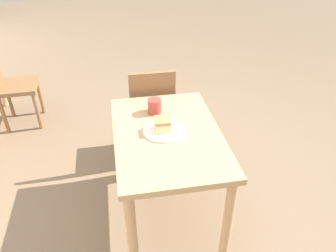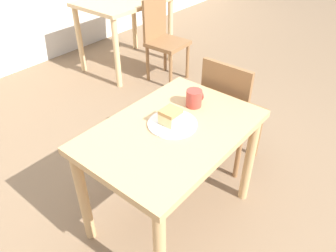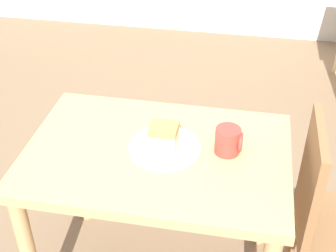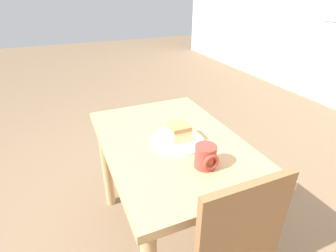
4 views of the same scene
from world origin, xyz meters
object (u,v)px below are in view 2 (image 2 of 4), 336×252
(chair_far_corner, at_px, (163,38))
(cake_slice, at_px, (171,116))
(plate, at_px, (172,124))
(chair_near_window, at_px, (230,111))
(coffee_mug, at_px, (194,98))
(dining_table_near, at_px, (172,145))
(dining_table_far, at_px, (125,11))

(chair_far_corner, bearing_deg, cake_slice, -140.86)
(plate, relative_size, cake_slice, 2.63)
(chair_near_window, relative_size, coffee_mug, 8.49)
(dining_table_near, xyz_separation_m, cake_slice, (0.02, 0.03, 0.17))
(chair_near_window, relative_size, cake_slice, 8.48)
(chair_far_corner, bearing_deg, coffee_mug, -136.03)
(chair_near_window, distance_m, plate, 0.69)
(chair_near_window, bearing_deg, dining_table_near, 91.24)
(coffee_mug, bearing_deg, plate, -174.02)
(coffee_mug, bearing_deg, dining_table_near, -170.60)
(dining_table_far, height_order, chair_near_window, chair_near_window)
(plate, bearing_deg, dining_table_far, 52.24)
(dining_table_near, height_order, plate, plate)
(dining_table_far, distance_m, chair_near_window, 1.97)
(dining_table_far, relative_size, chair_near_window, 1.13)
(dining_table_far, relative_size, chair_far_corner, 1.13)
(dining_table_far, xyz_separation_m, plate, (-1.40, -1.81, 0.06))
(dining_table_far, bearing_deg, coffee_mug, -123.22)
(chair_far_corner, bearing_deg, plate, -140.56)
(dining_table_near, xyz_separation_m, chair_near_window, (0.67, 0.01, -0.12))
(dining_table_far, distance_m, plate, 2.29)
(chair_near_window, distance_m, coffee_mug, 0.51)
(dining_table_near, relative_size, plate, 3.64)
(chair_near_window, height_order, coffee_mug, chair_near_window)
(chair_far_corner, bearing_deg, dining_table_far, 90.25)
(plate, height_order, coffee_mug, coffee_mug)
(cake_slice, height_order, coffee_mug, coffee_mug)
(cake_slice, bearing_deg, dining_table_near, -126.99)
(dining_table_far, distance_m, coffee_mug, 2.14)
(coffee_mug, bearing_deg, dining_table_far, 56.78)
(chair_far_corner, height_order, coffee_mug, chair_far_corner)
(dining_table_near, xyz_separation_m, chair_far_corner, (1.45, 1.29, -0.12))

